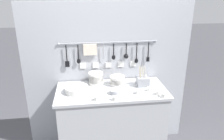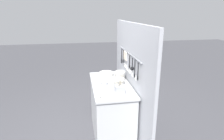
% 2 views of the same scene
% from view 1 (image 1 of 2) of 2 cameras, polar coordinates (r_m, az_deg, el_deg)
% --- Properties ---
extents(counter, '(1.22, 0.58, 0.92)m').
position_cam_1_polar(counter, '(2.67, -0.10, -14.01)').
color(counter, '#B7BABC').
rests_on(counter, ground).
extents(back_wall, '(2.02, 0.11, 1.85)m').
position_cam_1_polar(back_wall, '(2.73, -1.00, -1.97)').
color(back_wall, '#A8AAB2').
rests_on(back_wall, ground).
extents(bowl_stack_tall_left, '(0.17, 0.17, 0.14)m').
position_cam_1_polar(bowl_stack_tall_left, '(2.56, -4.23, -2.14)').
color(bowl_stack_tall_left, silver).
rests_on(bowl_stack_tall_left, counter).
extents(bowl_stack_wide_centre, '(0.17, 0.17, 0.11)m').
position_cam_1_polar(bowl_stack_wide_centre, '(2.53, 1.39, -2.77)').
color(bowl_stack_wide_centre, silver).
rests_on(bowl_stack_wide_centre, counter).
extents(plate_stack, '(0.25, 0.25, 0.06)m').
position_cam_1_polar(plate_stack, '(2.40, -9.20, -5.01)').
color(plate_stack, silver).
rests_on(plate_stack, counter).
extents(steel_mixing_bowl, '(0.11, 0.11, 0.04)m').
position_cam_1_polar(steel_mixing_bowl, '(2.34, 0.83, -5.73)').
color(steel_mixing_bowl, '#93969E').
rests_on(steel_mixing_bowl, counter).
extents(cutlery_caddy, '(0.13, 0.13, 0.26)m').
position_cam_1_polar(cutlery_caddy, '(2.54, 7.99, -2.84)').
color(cutlery_caddy, '#93969E').
rests_on(cutlery_caddy, counter).
extents(cup_back_left, '(0.05, 0.05, 0.04)m').
position_cam_1_polar(cup_back_left, '(2.33, 13.29, -6.43)').
color(cup_back_left, silver).
rests_on(cup_back_left, counter).
extents(cup_centre, '(0.05, 0.05, 0.04)m').
position_cam_1_polar(cup_centre, '(2.37, 11.88, -5.83)').
color(cup_centre, silver).
rests_on(cup_centre, counter).
extents(cup_edge_far, '(0.05, 0.05, 0.04)m').
position_cam_1_polar(cup_edge_far, '(2.21, 0.70, -7.39)').
color(cup_edge_far, silver).
rests_on(cup_edge_far, counter).
extents(cup_mid_row, '(0.05, 0.05, 0.04)m').
position_cam_1_polar(cup_mid_row, '(2.21, -4.11, -7.44)').
color(cup_mid_row, silver).
rests_on(cup_mid_row, counter).
extents(cup_back_right, '(0.05, 0.05, 0.04)m').
position_cam_1_polar(cup_back_right, '(2.35, 6.75, -5.68)').
color(cup_back_right, silver).
rests_on(cup_back_right, counter).
extents(cup_beside_plates, '(0.05, 0.05, 0.04)m').
position_cam_1_polar(cup_beside_plates, '(2.43, 9.73, -4.92)').
color(cup_beside_plates, silver).
rests_on(cup_beside_plates, counter).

